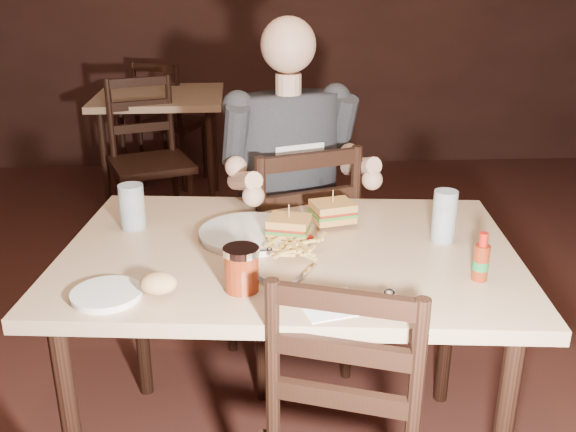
{
  "coord_description": "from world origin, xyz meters",
  "views": [
    {
      "loc": [
        -0.12,
        -1.64,
        1.53
      ],
      "look_at": [
        -0.01,
        0.1,
        0.85
      ],
      "focal_mm": 40.0,
      "sensor_mm": 36.0,
      "label": 1
    }
  ],
  "objects": [
    {
      "name": "dinner_plate",
      "position": [
        -0.12,
        0.14,
        0.78
      ],
      "size": [
        0.33,
        0.33,
        0.02
      ],
      "primitive_type": "cylinder",
      "rotation": [
        0.0,
        0.0,
        -0.1
      ],
      "color": "white",
      "rests_on": "main_table"
    },
    {
      "name": "salt_shaker",
      "position": [
        0.2,
        -0.33,
        0.8
      ],
      "size": [
        0.03,
        0.03,
        0.06
      ],
      "primitive_type": null,
      "rotation": [
        0.0,
        0.0,
        -0.1
      ],
      "color": "white",
      "rests_on": "main_table"
    },
    {
      "name": "bread_roll",
      "position": [
        -0.35,
        -0.23,
        0.81
      ],
      "size": [
        0.1,
        0.08,
        0.05
      ],
      "primitive_type": "ellipsoid",
      "rotation": [
        0.0,
        0.0,
        -0.1
      ],
      "color": "#E0AC71",
      "rests_on": "side_plate"
    },
    {
      "name": "napkin",
      "position": [
        0.07,
        -0.29,
        0.77
      ],
      "size": [
        0.18,
        0.17,
        0.0
      ],
      "primitive_type": "cube",
      "rotation": [
        0.0,
        0.0,
        0.26
      ],
      "color": "white",
      "rests_on": "main_table"
    },
    {
      "name": "bg_chair_near",
      "position": [
        -0.69,
        1.95,
        0.47
      ],
      "size": [
        0.57,
        0.6,
        0.94
      ],
      "primitive_type": null,
      "rotation": [
        0.0,
        0.0,
        0.36
      ],
      "color": "black",
      "rests_on": "ground"
    },
    {
      "name": "chair_far",
      "position": [
        0.02,
        0.61,
        0.48
      ],
      "size": [
        0.57,
        0.6,
        0.95
      ],
      "primitive_type": null,
      "rotation": [
        0.0,
        0.0,
        3.47
      ],
      "color": "black",
      "rests_on": "ground"
    },
    {
      "name": "sandwich_right",
      "position": [
        0.14,
        0.22,
        0.84
      ],
      "size": [
        0.15,
        0.13,
        0.1
      ],
      "primitive_type": null,
      "rotation": [
        0.0,
        0.0,
        0.26
      ],
      "color": "#D8994F",
      "rests_on": "dinner_plate"
    },
    {
      "name": "side_plate",
      "position": [
        -0.48,
        -0.22,
        0.78
      ],
      "size": [
        0.18,
        0.18,
        0.01
      ],
      "primitive_type": "cylinder",
      "rotation": [
        0.0,
        0.0,
        -0.1
      ],
      "color": "white",
      "rests_on": "main_table"
    },
    {
      "name": "room_shell",
      "position": [
        0.0,
        0.0,
        1.4
      ],
      "size": [
        7.0,
        7.0,
        7.0
      ],
      "color": "black",
      "rests_on": "ground"
    },
    {
      "name": "fork",
      "position": [
        0.01,
        -0.14,
        0.78
      ],
      "size": [
        0.09,
        0.13,
        0.0
      ],
      "primitive_type": "cube",
      "rotation": [
        0.0,
        0.0,
        -0.56
      ],
      "color": "silver",
      "rests_on": "napkin"
    },
    {
      "name": "sandwich_left",
      "position": [
        -0.01,
        0.1,
        0.84
      ],
      "size": [
        0.14,
        0.12,
        0.1
      ],
      "primitive_type": null,
      "rotation": [
        0.0,
        0.0,
        -0.26
      ],
      "color": "#D8994F",
      "rests_on": "dinner_plate"
    },
    {
      "name": "main_table",
      "position": [
        -0.01,
        0.05,
        0.7
      ],
      "size": [
        1.37,
        0.99,
        0.77
      ],
      "rotation": [
        0.0,
        0.0,
        -0.1
      ],
      "color": "tan",
      "rests_on": "ground"
    },
    {
      "name": "hot_sauce",
      "position": [
        0.47,
        -0.18,
        0.84
      ],
      "size": [
        0.04,
        0.04,
        0.13
      ],
      "primitive_type": null,
      "rotation": [
        0.0,
        0.0,
        -0.1
      ],
      "color": "maroon",
      "rests_on": "main_table"
    },
    {
      "name": "syrup_dispenser",
      "position": [
        -0.14,
        -0.2,
        0.83
      ],
      "size": [
        0.1,
        0.1,
        0.12
      ],
      "primitive_type": null,
      "rotation": [
        0.0,
        0.0,
        -0.1
      ],
      "color": "maroon",
      "rests_on": "main_table"
    },
    {
      "name": "diner",
      "position": [
        0.03,
        0.57,
        0.93
      ],
      "size": [
        0.61,
        0.55,
        0.88
      ],
      "primitive_type": null,
      "rotation": [
        0.0,
        0.0,
        0.33
      ],
      "color": "#2A2B2F",
      "rests_on": "chair_far"
    },
    {
      "name": "bg_chair_far",
      "position": [
        -0.69,
        3.05,
        0.46
      ],
      "size": [
        0.57,
        0.59,
        0.91
      ],
      "primitive_type": null,
      "rotation": [
        0.0,
        0.0,
        2.74
      ],
      "color": "black",
      "rests_on": "ground"
    },
    {
      "name": "glass_right",
      "position": [
        0.44,
        0.07,
        0.85
      ],
      "size": [
        0.08,
        0.08,
        0.16
      ],
      "primitive_type": "cylinder",
      "rotation": [
        0.0,
        0.0,
        -0.1
      ],
      "color": "silver",
      "rests_on": "main_table"
    },
    {
      "name": "fries_pile",
      "position": [
        0.02,
        -0.02,
        0.81
      ],
      "size": [
        0.26,
        0.19,
        0.04
      ],
      "primitive_type": null,
      "rotation": [
        0.0,
        0.0,
        -0.1
      ],
      "color": "#DCB154",
      "rests_on": "dinner_plate"
    },
    {
      "name": "bg_table",
      "position": [
        -0.69,
        2.5,
        0.68
      ],
      "size": [
        0.81,
        0.81,
        0.77
      ],
      "rotation": [
        0.0,
        0.0,
        0.02
      ],
      "color": "tan",
      "rests_on": "ground"
    },
    {
      "name": "glass_left",
      "position": [
        -0.48,
        0.23,
        0.84
      ],
      "size": [
        0.08,
        0.08,
        0.14
      ],
      "primitive_type": "cylinder",
      "rotation": [
        0.0,
        0.0,
        -0.1
      ],
      "color": "silver",
      "rests_on": "main_table"
    },
    {
      "name": "knife",
      "position": [
        -0.11,
        -0.14,
        0.78
      ],
      "size": [
        0.12,
        0.18,
        0.0
      ],
      "primitive_type": "cube",
      "rotation": [
        0.0,
        0.0,
        0.57
      ],
      "color": "silver",
      "rests_on": "napkin"
    },
    {
      "name": "ketchup_dollop",
      "position": [
        0.05,
        0.07,
        0.79
      ],
      "size": [
        0.04,
        0.04,
        0.01
      ],
      "primitive_type": "ellipsoid",
      "rotation": [
        0.0,
        0.0,
        -0.1
      ],
      "color": "maroon",
      "rests_on": "dinner_plate"
    }
  ]
}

